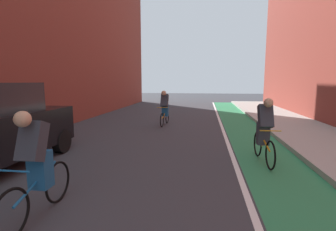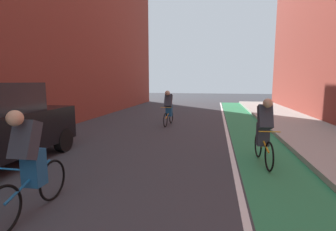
# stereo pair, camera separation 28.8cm
# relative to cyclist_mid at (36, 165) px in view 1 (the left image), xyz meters

# --- Properties ---
(ground_plane) EXTENTS (70.68, 70.68, 0.00)m
(ground_plane) POSITION_rel_cyclist_mid_xyz_m (0.69, 2.70, -0.81)
(ground_plane) COLOR #38383D
(bike_lane_paint) EXTENTS (1.60, 32.13, 0.00)m
(bike_lane_paint) POSITION_rel_cyclist_mid_xyz_m (4.06, 4.70, -0.81)
(bike_lane_paint) COLOR #2D8451
(bike_lane_paint) RESTS_ON ground
(lane_divider_stripe) EXTENTS (0.12, 32.13, 0.00)m
(lane_divider_stripe) POSITION_rel_cyclist_mid_xyz_m (3.16, 4.70, -0.81)
(lane_divider_stripe) COLOR white
(lane_divider_stripe) RESTS_ON ground
(sidewalk_right) EXTENTS (2.85, 32.13, 0.14)m
(sidewalk_right) POSITION_rel_cyclist_mid_xyz_m (6.29, 4.70, -0.74)
(sidewalk_right) COLOR #A8A59E
(sidewalk_right) RESTS_ON ground
(cyclist_mid) EXTENTS (0.48, 1.74, 1.62)m
(cyclist_mid) POSITION_rel_cyclist_mid_xyz_m (0.00, 0.00, 0.00)
(cyclist_mid) COLOR black
(cyclist_mid) RESTS_ON ground
(cyclist_trailing) EXTENTS (0.48, 1.72, 1.62)m
(cyclist_trailing) POSITION_rel_cyclist_mid_xyz_m (3.86, 3.18, 0.04)
(cyclist_trailing) COLOR black
(cyclist_trailing) RESTS_ON ground
(cyclist_far) EXTENTS (0.48, 1.68, 1.59)m
(cyclist_far) POSITION_rel_cyclist_mid_xyz_m (0.59, 7.99, -0.01)
(cyclist_far) COLOR black
(cyclist_far) RESTS_ON ground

